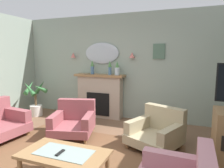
{
  "coord_description": "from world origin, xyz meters",
  "views": [
    {
      "loc": [
        1.58,
        -2.32,
        1.65
      ],
      "look_at": [
        0.13,
        1.47,
        1.07
      ],
      "focal_mm": 32.14,
      "sensor_mm": 36.0,
      "label": 1
    }
  ],
  "objects_px": {
    "wall_sconce_left": "(73,55)",
    "armchair_by_coffee_table": "(157,131)",
    "wall_mirror": "(102,53)",
    "potted_plant_tall_palm": "(36,100)",
    "fireplace": "(100,96)",
    "mantel_vase_centre": "(117,69)",
    "tv_remote": "(60,153)",
    "framed_picture": "(159,51)",
    "armchair_in_corner": "(74,121)",
    "coffee_table": "(64,157)",
    "wall_sconce_right": "(132,55)",
    "mantel_vase_right": "(110,67)",
    "mantel_vase_left": "(92,67)"
  },
  "relations": [
    {
      "from": "fireplace",
      "to": "mantel_vase_right",
      "type": "distance_m",
      "value": 0.84
    },
    {
      "from": "wall_sconce_right",
      "to": "framed_picture",
      "type": "height_order",
      "value": "framed_picture"
    },
    {
      "from": "armchair_by_coffee_table",
      "to": "mantel_vase_centre",
      "type": "bearing_deg",
      "value": 133.8
    },
    {
      "from": "mantel_vase_centre",
      "to": "tv_remote",
      "type": "xyz_separation_m",
      "value": [
        0.25,
        -2.84,
        -0.86
      ]
    },
    {
      "from": "framed_picture",
      "to": "armchair_in_corner",
      "type": "relative_size",
      "value": 0.36
    },
    {
      "from": "wall_sconce_left",
      "to": "armchair_by_coffee_table",
      "type": "xyz_separation_m",
      "value": [
        2.56,
        -1.39,
        -1.35
      ]
    },
    {
      "from": "mantel_vase_centre",
      "to": "wall_mirror",
      "type": "height_order",
      "value": "wall_mirror"
    },
    {
      "from": "mantel_vase_left",
      "to": "wall_sconce_left",
      "type": "relative_size",
      "value": 2.62
    },
    {
      "from": "mantel_vase_left",
      "to": "potted_plant_tall_palm",
      "type": "bearing_deg",
      "value": -161.4
    },
    {
      "from": "armchair_by_coffee_table",
      "to": "fireplace",
      "type": "bearing_deg",
      "value": 142.95
    },
    {
      "from": "coffee_table",
      "to": "fireplace",
      "type": "bearing_deg",
      "value": 105.42
    },
    {
      "from": "coffee_table",
      "to": "framed_picture",
      "type": "bearing_deg",
      "value": 76.33
    },
    {
      "from": "mantel_vase_right",
      "to": "coffee_table",
      "type": "xyz_separation_m",
      "value": [
        0.48,
        -2.79,
        -0.97
      ]
    },
    {
      "from": "wall_mirror",
      "to": "armchair_by_coffee_table",
      "type": "height_order",
      "value": "wall_mirror"
    },
    {
      "from": "framed_picture",
      "to": "wall_mirror",
      "type": "bearing_deg",
      "value": -179.62
    },
    {
      "from": "wall_mirror",
      "to": "potted_plant_tall_palm",
      "type": "bearing_deg",
      "value": -158.35
    },
    {
      "from": "mantel_vase_right",
      "to": "wall_mirror",
      "type": "relative_size",
      "value": 0.37
    },
    {
      "from": "potted_plant_tall_palm",
      "to": "tv_remote",
      "type": "bearing_deg",
      "value": -43.56
    },
    {
      "from": "mantel_vase_centre",
      "to": "tv_remote",
      "type": "relative_size",
      "value": 2.19
    },
    {
      "from": "mantel_vase_right",
      "to": "armchair_by_coffee_table",
      "type": "height_order",
      "value": "mantel_vase_right"
    },
    {
      "from": "fireplace",
      "to": "mantel_vase_centre",
      "type": "distance_m",
      "value": 0.9
    },
    {
      "from": "wall_sconce_right",
      "to": "coffee_table",
      "type": "distance_m",
      "value": 3.18
    },
    {
      "from": "wall_mirror",
      "to": "tv_remote",
      "type": "bearing_deg",
      "value": -75.96
    },
    {
      "from": "mantel_vase_left",
      "to": "wall_mirror",
      "type": "xyz_separation_m",
      "value": [
        0.2,
        0.17,
        0.36
      ]
    },
    {
      "from": "wall_sconce_left",
      "to": "armchair_in_corner",
      "type": "relative_size",
      "value": 0.14
    },
    {
      "from": "mantel_vase_centre",
      "to": "wall_mirror",
      "type": "relative_size",
      "value": 0.36
    },
    {
      "from": "mantel_vase_centre",
      "to": "framed_picture",
      "type": "height_order",
      "value": "framed_picture"
    },
    {
      "from": "wall_sconce_left",
      "to": "armchair_by_coffee_table",
      "type": "bearing_deg",
      "value": -28.39
    },
    {
      "from": "tv_remote",
      "to": "armchair_in_corner",
      "type": "bearing_deg",
      "value": 116.04
    },
    {
      "from": "mantel_vase_right",
      "to": "wall_mirror",
      "type": "distance_m",
      "value": 0.49
    },
    {
      "from": "tv_remote",
      "to": "armchair_by_coffee_table",
      "type": "relative_size",
      "value": 0.15
    },
    {
      "from": "mantel_vase_centre",
      "to": "wall_sconce_left",
      "type": "height_order",
      "value": "wall_sconce_left"
    },
    {
      "from": "tv_remote",
      "to": "fireplace",
      "type": "bearing_deg",
      "value": 104.71
    },
    {
      "from": "mantel_vase_left",
      "to": "mantel_vase_right",
      "type": "distance_m",
      "value": 0.5
    },
    {
      "from": "wall_mirror",
      "to": "mantel_vase_left",
      "type": "bearing_deg",
      "value": -139.64
    },
    {
      "from": "mantel_vase_centre",
      "to": "wall_sconce_left",
      "type": "relative_size",
      "value": 2.5
    },
    {
      "from": "fireplace",
      "to": "potted_plant_tall_palm",
      "type": "relative_size",
      "value": 1.37
    },
    {
      "from": "mantel_vase_right",
      "to": "wall_mirror",
      "type": "height_order",
      "value": "wall_mirror"
    },
    {
      "from": "armchair_by_coffee_table",
      "to": "wall_sconce_right",
      "type": "bearing_deg",
      "value": 121.94
    },
    {
      "from": "potted_plant_tall_palm",
      "to": "framed_picture",
      "type": "bearing_deg",
      "value": 12.08
    },
    {
      "from": "tv_remote",
      "to": "framed_picture",
      "type": "bearing_deg",
      "value": 76.07
    },
    {
      "from": "wall_sconce_left",
      "to": "mantel_vase_left",
      "type": "bearing_deg",
      "value": -10.46
    },
    {
      "from": "framed_picture",
      "to": "tv_remote",
      "type": "xyz_separation_m",
      "value": [
        -0.75,
        -3.02,
        -1.3
      ]
    },
    {
      "from": "wall_mirror",
      "to": "coffee_table",
      "type": "distance_m",
      "value": 3.34
    },
    {
      "from": "mantel_vase_right",
      "to": "potted_plant_tall_palm",
      "type": "xyz_separation_m",
      "value": [
        -2.0,
        -0.5,
        -0.91
      ]
    },
    {
      "from": "wall_sconce_left",
      "to": "wall_sconce_right",
      "type": "bearing_deg",
      "value": 0.0
    },
    {
      "from": "mantel_vase_right",
      "to": "framed_picture",
      "type": "bearing_deg",
      "value": 8.53
    },
    {
      "from": "fireplace",
      "to": "wall_sconce_left",
      "type": "bearing_deg",
      "value": 173.84
    },
    {
      "from": "framed_picture",
      "to": "potted_plant_tall_palm",
      "type": "height_order",
      "value": "framed_picture"
    },
    {
      "from": "wall_sconce_left",
      "to": "tv_remote",
      "type": "distance_m",
      "value": 3.57
    }
  ]
}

